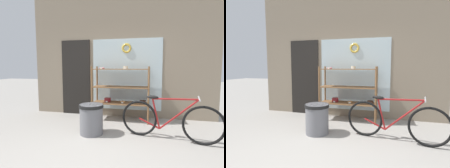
{
  "view_description": "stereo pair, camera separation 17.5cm",
  "coord_description": "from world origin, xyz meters",
  "views": [
    {
      "loc": [
        0.83,
        -2.26,
        1.36
      ],
      "look_at": [
        0.05,
        1.27,
        1.0
      ],
      "focal_mm": 28.0,
      "sensor_mm": 36.0,
      "label": 1
    },
    {
      "loc": [
        1.0,
        -2.22,
        1.36
      ],
      "look_at": [
        0.05,
        1.27,
        1.0
      ],
      "focal_mm": 28.0,
      "sensor_mm": 36.0,
      "label": 2
    }
  ],
  "objects": [
    {
      "name": "bicycle",
      "position": [
        1.18,
        1.04,
        0.37
      ],
      "size": [
        1.8,
        0.51,
        0.83
      ],
      "rotation": [
        0.0,
        0.0,
        -0.19
      ],
      "color": "black",
      "rests_on": "ground_plane"
    },
    {
      "name": "display_case",
      "position": [
        0.1,
        2.07,
        0.81
      ],
      "size": [
        1.43,
        0.49,
        1.38
      ],
      "color": "brown",
      "rests_on": "ground_plane"
    },
    {
      "name": "storefront_facade",
      "position": [
        -0.04,
        2.45,
        1.72
      ],
      "size": [
        5.01,
        0.13,
        3.53
      ],
      "color": "gray",
      "rests_on": "ground_plane"
    },
    {
      "name": "trash_bin",
      "position": [
        -0.32,
        1.02,
        0.33
      ],
      "size": [
        0.49,
        0.49,
        0.61
      ],
      "color": "slate",
      "rests_on": "ground_plane"
    },
    {
      "name": "ground_plane",
      "position": [
        0.0,
        0.0,
        0.0
      ],
      "size": [
        30.0,
        30.0,
        0.0
      ],
      "primitive_type": "plane",
      "color": "gray"
    }
  ]
}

